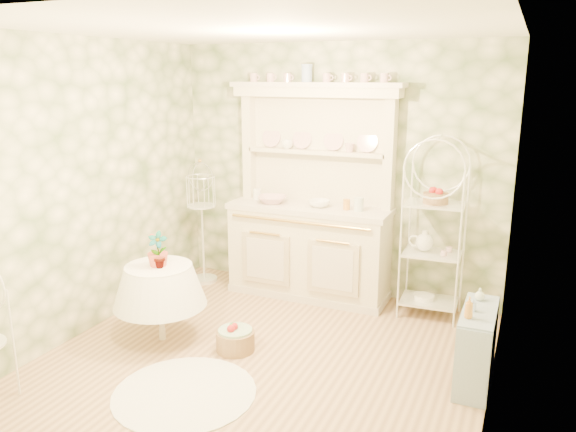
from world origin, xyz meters
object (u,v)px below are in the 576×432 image
at_px(bakers_rack, 434,228).
at_px(side_shelf, 476,348).
at_px(round_table, 161,306).
at_px(floor_basket, 235,340).
at_px(kitchen_dresser, 309,193).
at_px(birdcage_stand, 202,224).

relative_size(bakers_rack, side_shelf, 2.67).
xyz_separation_m(round_table, floor_basket, (0.72, 0.08, -0.23)).
bearing_deg(side_shelf, kitchen_dresser, 154.18).
bearing_deg(bakers_rack, floor_basket, -137.37).
bearing_deg(round_table, kitchen_dresser, 62.12).
height_order(bakers_rack, round_table, bakers_rack).
height_order(birdcage_stand, floor_basket, birdcage_stand).
bearing_deg(bakers_rack, kitchen_dresser, 176.03).
relative_size(kitchen_dresser, bakers_rack, 1.25).
bearing_deg(floor_basket, birdcage_stand, 130.76).
xyz_separation_m(kitchen_dresser, bakers_rack, (1.32, -0.02, -0.23)).
bearing_deg(kitchen_dresser, round_table, -117.88).
xyz_separation_m(kitchen_dresser, round_table, (-0.82, -1.56, -0.82)).
distance_m(round_table, floor_basket, 0.76).
distance_m(kitchen_dresser, birdcage_stand, 1.36).
bearing_deg(birdcage_stand, kitchen_dresser, 5.00).
xyz_separation_m(side_shelf, floor_basket, (-1.98, -0.29, -0.20)).
bearing_deg(bakers_rack, round_table, -147.31).
bearing_deg(floor_basket, round_table, -173.30).
xyz_separation_m(side_shelf, round_table, (-2.70, -0.37, 0.04)).
height_order(side_shelf, round_table, round_table).
xyz_separation_m(round_table, birdcage_stand, (-0.46, 1.45, 0.36)).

